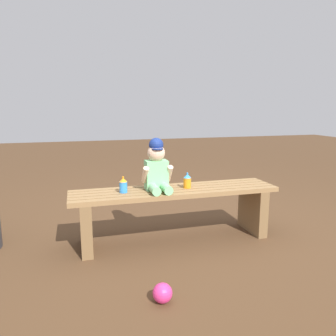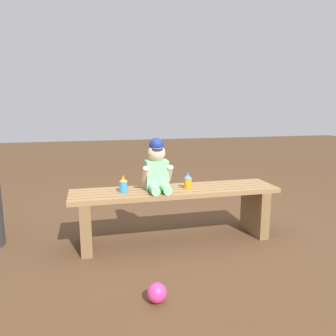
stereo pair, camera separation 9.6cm
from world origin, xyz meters
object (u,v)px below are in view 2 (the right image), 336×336
object	(u,v)px
child_figure	(157,168)
park_bench	(175,205)
toy_ball	(157,293)
sippy_cup_right	(188,181)
sippy_cup_left	(123,184)

from	to	relation	value
child_figure	park_bench	bearing A→B (deg)	-1.88
toy_ball	sippy_cup_right	bearing A→B (deg)	62.63
child_figure	sippy_cup_left	bearing A→B (deg)	-179.91
child_figure	toy_ball	world-z (taller)	child_figure
park_bench	toy_ball	world-z (taller)	park_bench
child_figure	sippy_cup_right	bearing A→B (deg)	-0.10
park_bench	sippy_cup_left	bearing A→B (deg)	179.39
child_figure	sippy_cup_left	distance (m)	0.29
sippy_cup_left	toy_ball	distance (m)	0.92
park_bench	sippy_cup_left	distance (m)	0.45
park_bench	sippy_cup_right	bearing A→B (deg)	2.51
sippy_cup_left	sippy_cup_right	bearing A→B (deg)	0.00
sippy_cup_right	child_figure	bearing A→B (deg)	179.90
sippy_cup_right	toy_ball	bearing A→B (deg)	-117.37
park_bench	child_figure	xyz separation A→B (m)	(-0.15, 0.00, 0.31)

